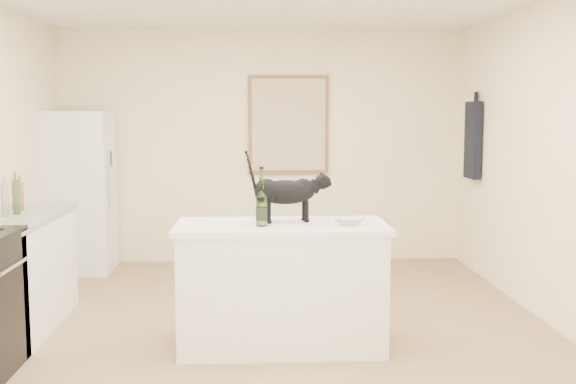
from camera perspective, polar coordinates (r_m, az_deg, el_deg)
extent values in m
plane|color=#95704F|center=(5.31, -1.74, -11.93)|extent=(5.50, 5.50, 0.00)
plane|color=#FFF2C5|center=(7.79, -2.18, 3.74)|extent=(4.50, 0.00, 4.50)
plane|color=#FFF2C5|center=(2.32, -0.46, -2.91)|extent=(4.50, 0.00, 4.50)
plane|color=#FFF2C5|center=(5.57, 22.07, 2.14)|extent=(0.00, 5.50, 5.50)
cube|color=white|center=(4.99, -0.55, -7.96)|extent=(1.44, 0.67, 0.86)
cube|color=white|center=(4.90, -0.55, -2.86)|extent=(1.50, 0.70, 0.04)
cube|color=white|center=(5.78, -21.65, -6.42)|extent=(0.60, 1.40, 0.86)
cube|color=gray|center=(5.70, -21.84, -2.00)|extent=(0.62, 1.44, 0.04)
cube|color=white|center=(7.66, -16.88, 0.03)|extent=(0.68, 0.68, 1.70)
cube|color=brown|center=(7.76, 0.04, 5.58)|extent=(0.90, 0.03, 1.10)
cube|color=beige|center=(7.75, 0.04, 5.57)|extent=(0.82, 0.00, 1.02)
cube|color=black|center=(7.45, 15.03, 4.16)|extent=(0.08, 0.34, 0.80)
cylinder|color=#2D6127|center=(4.77, -2.21, -0.67)|extent=(0.09, 0.09, 0.36)
imported|color=white|center=(4.85, 5.10, -2.44)|extent=(0.26, 0.26, 0.05)
cube|color=beige|center=(7.58, -14.39, 2.68)|extent=(0.05, 0.12, 0.16)
cylinder|color=#A5B3A7|center=(5.62, -22.34, -0.60)|extent=(0.06, 0.06, 0.26)
cylinder|color=brown|center=(5.97, -21.25, -0.33)|extent=(0.06, 0.06, 0.22)
cylinder|color=#164316|center=(5.75, -21.57, -0.38)|extent=(0.06, 0.06, 0.27)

